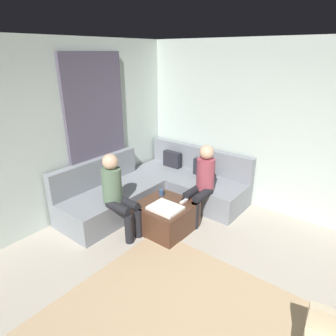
{
  "coord_description": "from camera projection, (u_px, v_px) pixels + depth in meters",
  "views": [
    {
      "loc": [
        0.92,
        -1.58,
        2.5
      ],
      "look_at": [
        -1.63,
        1.63,
        0.85
      ],
      "focal_mm": 31.18,
      "sensor_mm": 36.0,
      "label": 1
    }
  ],
  "objects": [
    {
      "name": "person_on_couch_back",
      "position": [
        202.0,
        180.0,
        4.47
      ],
      "size": [
        0.3,
        0.6,
        1.2
      ],
      "rotation": [
        0.0,
        0.0,
        3.14
      ],
      "color": "black",
      "rests_on": "ground_plane"
    },
    {
      "name": "game_remote",
      "position": [
        184.0,
        201.0,
        4.32
      ],
      "size": [
        0.05,
        0.15,
        0.02
      ],
      "primitive_type": "cube",
      "color": "white",
      "rests_on": "ottoman"
    },
    {
      "name": "area_rug",
      "position": [
        185.0,
        330.0,
        2.8
      ],
      "size": [
        2.6,
        2.2,
        0.01
      ],
      "primitive_type": "cube",
      "color": "tan",
      "rests_on": "ground_plane"
    },
    {
      "name": "person_on_couch_side",
      "position": [
        117.0,
        192.0,
        4.11
      ],
      "size": [
        0.6,
        0.3,
        1.2
      ],
      "rotation": [
        0.0,
        0.0,
        -1.57
      ],
      "color": "black",
      "rests_on": "ground_plane"
    },
    {
      "name": "curtain_panel",
      "position": [
        97.0,
        134.0,
        4.73
      ],
      "size": [
        0.06,
        1.1,
        2.5
      ],
      "primitive_type": "cube",
      "color": "#595166",
      "rests_on": "ground_plane"
    },
    {
      "name": "ottoman",
      "position": [
        165.0,
        216.0,
        4.35
      ],
      "size": [
        0.76,
        0.76,
        0.42
      ],
      "primitive_type": "cube",
      "color": "#4C2D1E",
      "rests_on": "ground_plane"
    },
    {
      "name": "wall_left",
      "position": [
        12.0,
        146.0,
        3.81
      ],
      "size": [
        0.12,
        6.0,
        2.7
      ],
      "primitive_type": "cube",
      "color": "silver",
      "rests_on": "ground_plane"
    },
    {
      "name": "coffee_mug",
      "position": [
        161.0,
        192.0,
        4.51
      ],
      "size": [
        0.08,
        0.08,
        0.1
      ],
      "primitive_type": "cylinder",
      "color": "#334C72",
      "rests_on": "ottoman"
    },
    {
      "name": "folded_blanket",
      "position": [
        165.0,
        208.0,
        4.12
      ],
      "size": [
        0.44,
        0.36,
        0.04
      ],
      "primitive_type": "cube",
      "color": "white",
      "rests_on": "ottoman"
    },
    {
      "name": "wall_back",
      "position": [
        311.0,
        136.0,
        4.25
      ],
      "size": [
        6.0,
        0.12,
        2.7
      ],
      "primitive_type": "cube",
      "color": "silver",
      "rests_on": "ground_plane"
    },
    {
      "name": "sectional_couch",
      "position": [
        157.0,
        188.0,
        5.08
      ],
      "size": [
        2.1,
        2.55,
        0.87
      ],
      "color": "gray",
      "rests_on": "ground_plane"
    }
  ]
}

